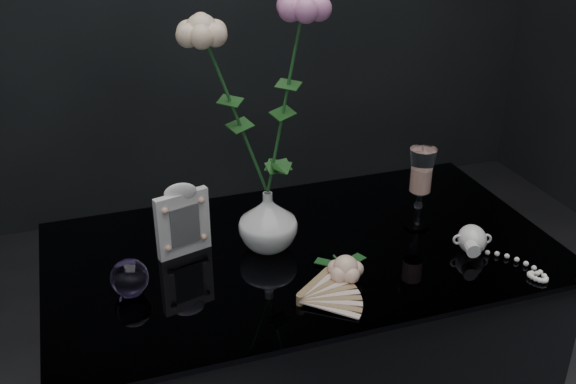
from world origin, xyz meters
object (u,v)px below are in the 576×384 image
object	(u,v)px
vase	(268,221)
wine_glass	(420,189)
picture_frame	(182,219)
loose_rose	(345,268)
paperweight	(130,278)
pearl_jar	(472,238)

from	to	relation	value
vase	wine_glass	distance (m)	0.34
wine_glass	picture_frame	distance (m)	0.51
wine_glass	picture_frame	world-z (taller)	wine_glass
loose_rose	paperweight	bearing A→B (deg)	174.62
vase	picture_frame	world-z (taller)	picture_frame
paperweight	picture_frame	bearing A→B (deg)	42.30
loose_rose	pearl_jar	distance (m)	0.29
loose_rose	vase	bearing A→B (deg)	129.65
wine_glass	pearl_jar	xyz separation A→B (m)	(0.06, -0.13, -0.06)
wine_glass	picture_frame	bearing A→B (deg)	173.95
loose_rose	picture_frame	bearing A→B (deg)	151.06
picture_frame	pearl_jar	size ratio (longest dim) A/B	0.76
vase	pearl_jar	xyz separation A→B (m)	(0.40, -0.15, -0.03)
vase	paperweight	size ratio (longest dim) A/B	1.79
paperweight	pearl_jar	xyz separation A→B (m)	(0.69, -0.07, -0.01)
picture_frame	paperweight	xyz separation A→B (m)	(-0.12, -0.11, -0.04)
loose_rose	pearl_jar	size ratio (longest dim) A/B	0.74
wine_glass	paperweight	distance (m)	0.64
wine_glass	loose_rose	distance (m)	0.28
vase	loose_rose	world-z (taller)	vase
wine_glass	pearl_jar	world-z (taller)	wine_glass
pearl_jar	loose_rose	bearing A→B (deg)	-160.59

